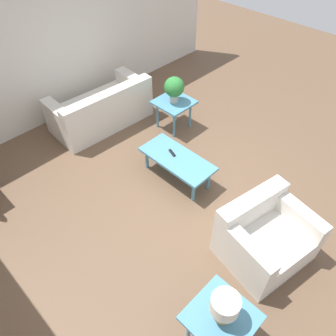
{
  "coord_description": "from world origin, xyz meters",
  "views": [
    {
      "loc": [
        -2.04,
        2.48,
        3.63
      ],
      "look_at": [
        0.16,
        0.25,
        0.55
      ],
      "focal_mm": 35.0,
      "sensor_mm": 36.0,
      "label": 1
    }
  ],
  "objects": [
    {
      "name": "table_lamp",
      "position": [
        -1.56,
        1.29,
        0.76
      ],
      "size": [
        0.26,
        0.26,
        0.35
      ],
      "color": "#997F4C",
      "rests_on": "side_table_lamp"
    },
    {
      "name": "sofa",
      "position": [
        2.21,
        -0.16,
        0.3
      ],
      "size": [
        0.94,
        1.77,
        0.77
      ],
      "rotation": [
        0.0,
        0.0,
        1.52
      ],
      "color": "silver",
      "rests_on": "ground_plane"
    },
    {
      "name": "potted_plant",
      "position": [
        1.24,
        -0.99,
        0.8
      ],
      "size": [
        0.34,
        0.34,
        0.44
      ],
      "color": "#B2ADA3",
      "rests_on": "side_table_plant"
    },
    {
      "name": "side_table_lamp",
      "position": [
        -1.56,
        1.29,
        0.46
      ],
      "size": [
        0.6,
        0.6,
        0.53
      ],
      "color": "teal",
      "rests_on": "ground_plane"
    },
    {
      "name": "side_table_plant",
      "position": [
        1.24,
        -0.99,
        0.46
      ],
      "size": [
        0.6,
        0.6,
        0.53
      ],
      "color": "teal",
      "rests_on": "ground_plane"
    },
    {
      "name": "armchair",
      "position": [
        -1.31,
        0.11,
        0.31
      ],
      "size": [
        1.02,
        1.13,
        0.78
      ],
      "rotation": [
        0.0,
        0.0,
        -1.76
      ],
      "color": "silver",
      "rests_on": "ground_plane"
    },
    {
      "name": "ground_plane",
      "position": [
        0.0,
        0.0,
        0.0
      ],
      "size": [
        14.0,
        14.0,
        0.0
      ],
      "primitive_type": "plane",
      "color": "brown"
    },
    {
      "name": "remote_control",
      "position": [
        0.44,
        -0.12,
        0.41
      ],
      "size": [
        0.16,
        0.09,
        0.02
      ],
      "color": "black",
      "rests_on": "coffee_table"
    },
    {
      "name": "wall_right",
      "position": [
        3.06,
        0.0,
        1.35
      ],
      "size": [
        0.12,
        7.2,
        2.7
      ],
      "color": "silver",
      "rests_on": "ground_plane"
    },
    {
      "name": "coffee_table",
      "position": [
        0.32,
        -0.1,
        0.36
      ],
      "size": [
        1.14,
        0.51,
        0.4
      ],
      "color": "teal",
      "rests_on": "ground_plane"
    }
  ]
}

